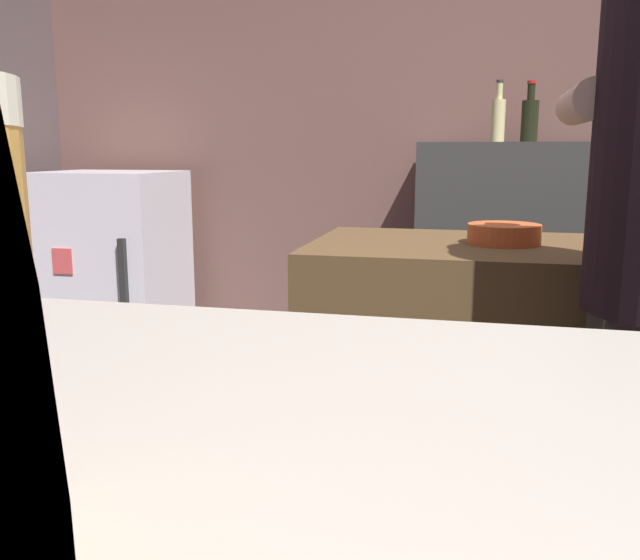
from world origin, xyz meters
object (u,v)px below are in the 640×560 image
(bottle_soy, at_px, (530,119))
(mixing_bowl, at_px, (504,234))
(bottle_vinegar, at_px, (498,118))
(mini_fridge, at_px, (114,278))

(bottle_soy, bearing_deg, mixing_bowl, -95.55)
(bottle_vinegar, height_order, bottle_soy, bottle_vinegar)
(mixing_bowl, xyz_separation_m, bottle_soy, (0.14, 1.40, 0.36))
(bottle_vinegar, bearing_deg, mixing_bowl, -89.93)
(mini_fridge, xyz_separation_m, bottle_soy, (1.98, 0.23, 0.77))
(mini_fridge, height_order, bottle_vinegar, bottle_vinegar)
(mini_fridge, xyz_separation_m, mixing_bowl, (1.84, -1.17, 0.42))
(mixing_bowl, xyz_separation_m, bottle_vinegar, (-0.00, 1.36, 0.36))
(bottle_vinegar, relative_size, bottle_soy, 1.01)
(mixing_bowl, height_order, bottle_soy, bottle_soy)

